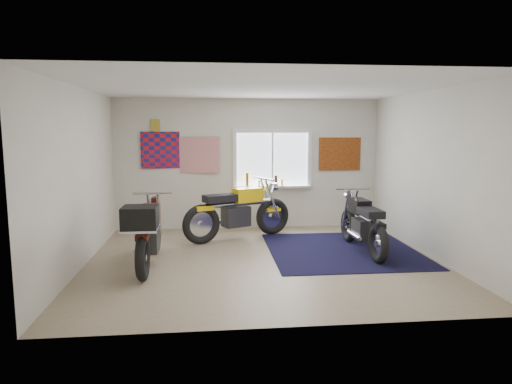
{
  "coord_description": "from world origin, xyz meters",
  "views": [
    {
      "loc": [
        -0.84,
        -7.0,
        2.06
      ],
      "look_at": [
        -0.06,
        0.4,
        1.05
      ],
      "focal_mm": 32.0,
      "sensor_mm": 36.0,
      "label": 1
    }
  ],
  "objects": [
    {
      "name": "maroon_tourer",
      "position": [
        -1.75,
        -0.25,
        0.55
      ],
      "size": [
        0.63,
        2.1,
        1.07
      ],
      "rotation": [
        0.0,
        0.0,
        1.56
      ],
      "color": "black",
      "rests_on": "ground"
    },
    {
      "name": "black_chrome_bike",
      "position": [
        1.75,
        0.34,
        0.45
      ],
      "size": [
        0.62,
        2.03,
        1.04
      ],
      "rotation": [
        0.0,
        0.0,
        1.6
      ],
      "color": "black",
      "rests_on": "navy_rug"
    },
    {
      "name": "yellow_triumph",
      "position": [
        -0.29,
        1.48,
        0.5
      ],
      "size": [
        2.12,
        1.09,
        1.14
      ],
      "rotation": [
        0.0,
        0.0,
        0.43
      ],
      "color": "black",
      "rests_on": "ground"
    },
    {
      "name": "flag_display",
      "position": [
        -1.9,
        2.48,
        2.15
      ],
      "size": [
        1.6,
        0.1,
        1.17
      ],
      "color": "red",
      "rests_on": "room_shell"
    },
    {
      "name": "ground",
      "position": [
        0.0,
        0.0,
        0.0
      ],
      "size": [
        5.5,
        5.5,
        0.0
      ],
      "primitive_type": "plane",
      "color": "#9E896B",
      "rests_on": "ground"
    },
    {
      "name": "navy_rug",
      "position": [
        1.44,
        0.45,
        0.01
      ],
      "size": [
        2.52,
        2.62,
        0.01
      ],
      "primitive_type": "cube",
      "rotation": [
        0.0,
        0.0,
        -0.01
      ],
      "color": "black",
      "rests_on": "ground"
    },
    {
      "name": "room_shell",
      "position": [
        0.0,
        0.0,
        1.64
      ],
      "size": [
        5.5,
        5.5,
        5.5
      ],
      "color": "white",
      "rests_on": "ground"
    },
    {
      "name": "triumph_poster",
      "position": [
        1.95,
        2.48,
        1.55
      ],
      "size": [
        0.9,
        0.03,
        0.7
      ],
      "primitive_type": "cube",
      "color": "#A54C14",
      "rests_on": "room_shell"
    },
    {
      "name": "oil_bottles",
      "position": [
        0.26,
        2.4,
        1.01
      ],
      "size": [
        0.8,
        0.07,
        0.28
      ],
      "color": "#806012",
      "rests_on": "window_assembly"
    },
    {
      "name": "window_assembly",
      "position": [
        0.5,
        2.47,
        1.37
      ],
      "size": [
        1.66,
        0.17,
        1.26
      ],
      "color": "white",
      "rests_on": "room_shell"
    }
  ]
}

